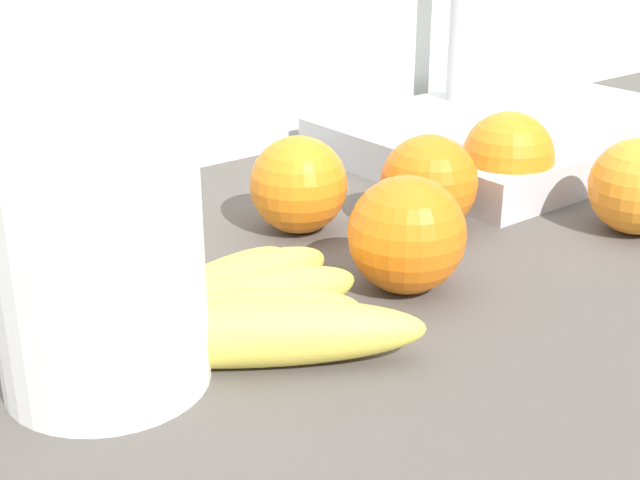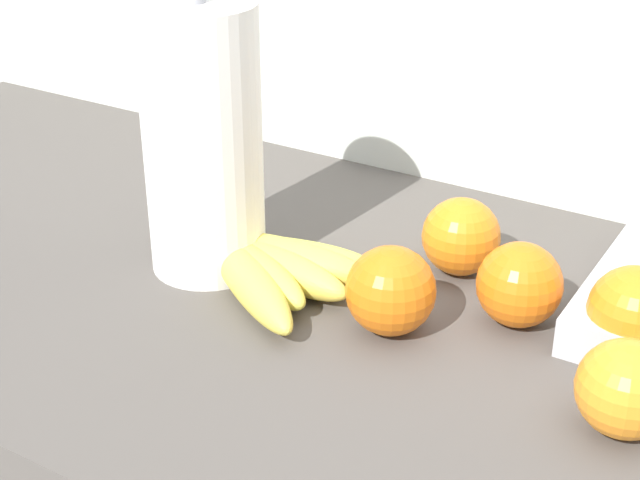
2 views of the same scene
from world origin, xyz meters
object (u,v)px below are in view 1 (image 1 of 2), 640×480
orange_center (638,186)px  orange_front (407,235)px  paper_towel_roll (86,154)px  banana_bunch (217,315)px  orange_far_right (299,185)px  orange_right (429,183)px  orange_back_right (508,158)px  sink_basin (520,130)px

orange_center → orange_front: (-0.22, 0.04, 0.00)m
orange_center → paper_towel_roll: size_ratio=0.26×
banana_bunch → orange_far_right: orange_far_right is taller
orange_right → orange_front: 0.12m
orange_back_right → orange_right: size_ratio=1.03×
orange_back_right → orange_front: bearing=-158.2°
orange_right → paper_towel_roll: bearing=-169.6°
orange_front → paper_towel_roll: bearing=175.8°
orange_right → orange_center: 0.17m
orange_front → sink_basin: (0.33, 0.17, -0.02)m
banana_bunch → orange_center: 0.37m
orange_far_right → orange_back_right: bearing=-16.9°
banana_bunch → sink_basin: 0.50m
orange_back_right → orange_front: (-0.19, -0.08, 0.00)m
orange_right → orange_far_right: 0.10m
orange_front → sink_basin: size_ratio=0.22×
paper_towel_roll → orange_center: bearing=-6.7°
orange_center → banana_bunch: bearing=172.5°
orange_far_right → orange_front: (-0.01, -0.13, 0.00)m
orange_back_right → orange_far_right: (-0.19, 0.06, -0.00)m
banana_bunch → orange_center: size_ratio=2.68×
banana_bunch → orange_front: bearing=-5.0°
orange_right → sink_basin: (0.24, 0.10, -0.02)m
orange_center → orange_back_right: bearing=102.3°
paper_towel_roll → sink_basin: 0.58m
orange_right → orange_center: size_ratio=1.01×
orange_front → sink_basin: sink_basin is taller
orange_right → sink_basin: bearing=23.4°
orange_far_right → orange_right: bearing=-36.1°
banana_bunch → paper_towel_roll: bearing=177.4°
banana_bunch → orange_far_right: size_ratio=2.65×
orange_back_right → orange_center: bearing=-77.7°
orange_front → orange_center: bearing=-9.1°
banana_bunch → orange_center: bearing=-7.5°
orange_front → paper_towel_roll: (-0.22, 0.02, 0.09)m
orange_back_right → orange_far_right: 0.19m
banana_bunch → orange_right: orange_right is taller
orange_back_right → orange_right: (-0.10, -0.01, -0.00)m
banana_bunch → orange_far_right: 0.20m
orange_back_right → paper_towel_roll: paper_towel_roll is taller
orange_back_right → orange_far_right: size_ratio=1.03×
banana_bunch → paper_towel_roll: 0.13m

